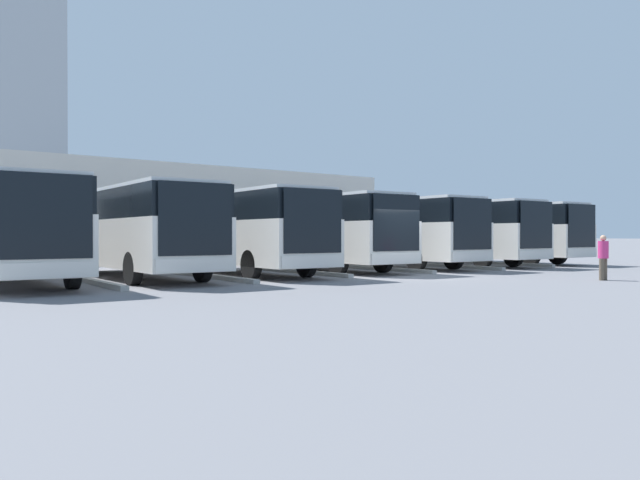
{
  "coord_description": "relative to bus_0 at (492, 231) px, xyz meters",
  "views": [
    {
      "loc": [
        16.74,
        16.06,
        1.53
      ],
      "look_at": [
        0.05,
        -5.54,
        1.33
      ],
      "focal_mm": 35.0,
      "sensor_mm": 36.0,
      "label": 1
    }
  ],
  "objects": [
    {
      "name": "curb_divider_4",
      "position": [
        18.72,
        1.7,
        -1.71
      ],
      "size": [
        0.56,
        7.2,
        0.15
      ],
      "primitive_type": "cube",
      "rotation": [
        0.0,
        0.0,
        -0.04
      ],
      "color": "#9E9E99",
      "rests_on": "ground_plane"
    },
    {
      "name": "bus_6",
      "position": [
        24.96,
        0.11,
        0.0
      ],
      "size": [
        3.08,
        11.23,
        3.2
      ],
      "rotation": [
        0.0,
        0.0,
        -0.04
      ],
      "color": "silver",
      "rests_on": "ground_plane"
    },
    {
      "name": "bus_3",
      "position": [
        12.48,
        -0.27,
        0.0
      ],
      "size": [
        3.08,
        11.23,
        3.2
      ],
      "rotation": [
        0.0,
        0.0,
        -0.04
      ],
      "color": "silver",
      "rests_on": "ground_plane"
    },
    {
      "name": "curb_divider_0",
      "position": [
        2.08,
        1.64,
        -1.71
      ],
      "size": [
        0.56,
        7.2,
        0.15
      ],
      "primitive_type": "cube",
      "rotation": [
        0.0,
        0.0,
        -0.04
      ],
      "color": "#9E9E99",
      "rests_on": "ground_plane"
    },
    {
      "name": "bus_2",
      "position": [
        8.32,
        -0.05,
        0.0
      ],
      "size": [
        3.08,
        11.23,
        3.2
      ],
      "rotation": [
        0.0,
        0.0,
        -0.04
      ],
      "color": "silver",
      "rests_on": "ground_plane"
    },
    {
      "name": "curb_divider_1",
      "position": [
        6.24,
        1.83,
        -1.71
      ],
      "size": [
        0.56,
        7.2,
        0.15
      ],
      "primitive_type": "cube",
      "rotation": [
        0.0,
        0.0,
        -0.04
      ],
      "color": "#9E9E99",
      "rests_on": "ground_plane"
    },
    {
      "name": "curb_divider_2",
      "position": [
        10.4,
        1.59,
        -1.71
      ],
      "size": [
        0.56,
        7.2,
        0.15
      ],
      "primitive_type": "cube",
      "rotation": [
        0.0,
        0.0,
        -0.04
      ],
      "color": "#9E9E99",
      "rests_on": "ground_plane"
    },
    {
      "name": "station_building",
      "position": [
        12.48,
        -16.31,
        1.14
      ],
      "size": [
        28.8,
        11.76,
        5.79
      ],
      "color": "beige",
      "rests_on": "ground_plane"
    },
    {
      "name": "office_tower",
      "position": [
        -7.69,
        -154.38,
        30.1
      ],
      "size": [
        19.47,
        19.47,
        64.98
      ],
      "color": "#ADB2B7",
      "rests_on": "ground_plane"
    },
    {
      "name": "pedestrian",
      "position": [
        8.57,
        11.01,
        -0.96
      ],
      "size": [
        0.36,
        0.34,
        1.55
      ],
      "rotation": [
        0.0,
        0.0,
        3.14
      ],
      "color": "brown",
      "rests_on": "ground_plane"
    },
    {
      "name": "ground_plane",
      "position": [
        12.48,
        5.85,
        -1.79
      ],
      "size": [
        600.0,
        600.0,
        0.0
      ],
      "primitive_type": "plane",
      "color": "slate"
    },
    {
      "name": "bus_1",
      "position": [
        4.16,
        0.19,
        0.0
      ],
      "size": [
        3.08,
        11.23,
        3.2
      ],
      "rotation": [
        0.0,
        0.0,
        -0.04
      ],
      "color": "silver",
      "rests_on": "ground_plane"
    },
    {
      "name": "curb_divider_3",
      "position": [
        14.56,
        1.37,
        -1.71
      ],
      "size": [
        0.56,
        7.2,
        0.15
      ],
      "primitive_type": "cube",
      "rotation": [
        0.0,
        0.0,
        -0.04
      ],
      "color": "#9E9E99",
      "rests_on": "ground_plane"
    },
    {
      "name": "bus_0",
      "position": [
        0.0,
        0.0,
        0.0
      ],
      "size": [
        3.08,
        11.23,
        3.2
      ],
      "rotation": [
        0.0,
        0.0,
        -0.04
      ],
      "color": "silver",
      "rests_on": "ground_plane"
    },
    {
      "name": "bus_4",
      "position": [
        16.64,
        0.05,
        0.0
      ],
      "size": [
        3.08,
        11.23,
        3.2
      ],
      "rotation": [
        0.0,
        0.0,
        -0.04
      ],
      "color": "silver",
      "rests_on": "ground_plane"
    },
    {
      "name": "bus_5",
      "position": [
        20.8,
        -0.05,
        0.0
      ],
      "size": [
        3.08,
        11.23,
        3.2
      ],
      "rotation": [
        0.0,
        0.0,
        -0.04
      ],
      "color": "silver",
      "rests_on": "ground_plane"
    },
    {
      "name": "curb_divider_5",
      "position": [
        22.88,
        1.6,
        -1.71
      ],
      "size": [
        0.56,
        7.2,
        0.15
      ],
      "primitive_type": "cube",
      "rotation": [
        0.0,
        0.0,
        -0.04
      ],
      "color": "#9E9E99",
      "rests_on": "ground_plane"
    }
  ]
}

